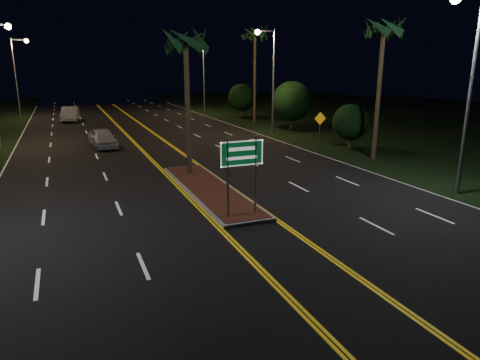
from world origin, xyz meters
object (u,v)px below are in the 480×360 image
palm_right_near (384,29)px  shrub_far (242,97)px  highway_sign (242,161)px  warning_sign (320,123)px  palm_right_far (255,34)px  car_near (102,136)px  shrub_near (351,122)px  streetlight_right_mid (270,70)px  median_island (209,189)px  streetlight_right_far (201,69)px  streetlight_left_far (18,69)px  shrub_mid (292,101)px  car_far (70,113)px  streetlight_right_near (467,74)px  palm_median (186,41)px

palm_right_near → shrub_far: palm_right_near is taller
highway_sign → warning_sign: size_ratio=1.30×
palm_right_far → car_near: bearing=-152.4°
palm_right_far → shrub_near: size_ratio=3.12×
streetlight_right_mid → palm_right_far: size_ratio=0.87×
median_island → streetlight_right_far: bearing=73.1°
streetlight_left_far → streetlight_right_far: size_ratio=1.00×
palm_right_far → shrub_mid: size_ratio=2.23×
streetlight_right_mid → shrub_far: 14.74m
palm_right_near → car_far: size_ratio=1.70×
palm_right_far → car_far: 22.27m
streetlight_left_far → car_far: bearing=-42.9°
streetlight_right_far → palm_right_near: size_ratio=0.97×
shrub_far → car_near: 22.91m
shrub_far → shrub_near: bearing=-90.8°
streetlight_right_near → palm_median: bearing=141.3°
streetlight_right_mid → shrub_near: (2.89, -8.00, -3.71)m
shrub_far → car_near: bearing=-140.1°
palm_right_far → palm_right_near: bearing=-90.9°
highway_sign → palm_right_near: bearing=30.0°
streetlight_right_far → palm_right_far: (2.19, -12.00, 3.49)m
streetlight_right_mid → car_far: bearing=133.1°
streetlight_left_far → palm_right_far: bearing=-30.9°
shrub_far → highway_sign: bearing=-112.6°
highway_sign → warning_sign: (12.61, 13.99, -0.80)m
streetlight_right_near → shrub_near: bearing=76.5°
highway_sign → car_far: 37.05m
shrub_far → car_near: (-17.55, -14.65, -1.51)m
streetlight_right_far → car_far: bearing=-170.8°
streetlight_left_far → streetlight_right_mid: bearing=-46.0°
streetlight_right_near → warning_sign: size_ratio=3.65×
streetlight_right_far → car_near: (-14.36, -20.65, -4.82)m
streetlight_left_far → car_far: size_ratio=1.65×
streetlight_right_far → palm_right_far: bearing=-79.7°
palm_right_near → shrub_near: size_ratio=2.82×
median_island → streetlight_left_far: streetlight_left_far is taller
streetlight_left_far → palm_right_near: palm_right_near is taller
palm_right_far → median_island: bearing=-119.1°
shrub_near → shrub_far: (0.30, 22.00, 0.39)m
streetlight_right_far → shrub_near: (2.89, -28.00, -3.71)m
streetlight_right_near → car_far: bearing=113.5°
palm_right_far → shrub_near: palm_right_far is taller
median_island → car_near: 14.85m
palm_median → car_far: (-5.65, 28.88, -6.36)m
palm_median → warning_sign: size_ratio=3.37×
streetlight_right_far → palm_median: streetlight_right_far is taller
streetlight_right_near → shrub_mid: size_ratio=1.95×
car_far → warning_sign: (18.25, -22.59, 0.69)m
median_island → streetlight_left_far: size_ratio=1.14×
warning_sign → shrub_mid: bearing=79.6°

